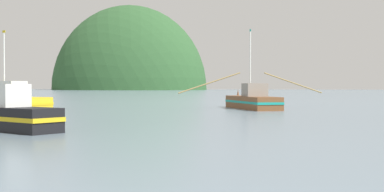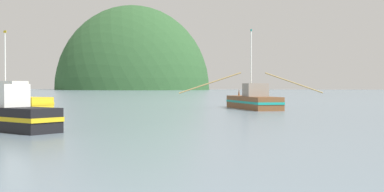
{
  "view_description": "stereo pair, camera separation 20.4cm",
  "coord_description": "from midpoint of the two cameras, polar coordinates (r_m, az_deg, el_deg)",
  "views": [
    {
      "loc": [
        5.41,
        -0.98,
        2.1
      ],
      "look_at": [
        -2.65,
        33.35,
        1.4
      ],
      "focal_mm": 48.48,
      "sensor_mm": 36.0,
      "label": 1
    },
    {
      "loc": [
        5.6,
        -0.94,
        2.1
      ],
      "look_at": [
        -2.65,
        33.35,
        1.4
      ],
      "focal_mm": 48.48,
      "sensor_mm": 36.0,
      "label": 2
    }
  ],
  "objects": [
    {
      "name": "hill_mid_left",
      "position": [
        276.2,
        -6.64,
        0.69
      ],
      "size": [
        82.94,
        66.35,
        89.12
      ],
      "primitive_type": "ellipsoid",
      "color": "#2D562D",
      "rests_on": "ground"
    },
    {
      "name": "fishing_boat_brown",
      "position": [
        47.39,
        6.88,
        -0.52
      ],
      "size": [
        12.45,
        9.49,
        7.31
      ],
      "rotation": [
        0.0,
        0.0,
        2.02
      ],
      "color": "brown",
      "rests_on": "ground"
    },
    {
      "name": "fishing_boat_yellow",
      "position": [
        46.55,
        -19.18,
        -0.58
      ],
      "size": [
        8.43,
        4.84,
        6.83
      ],
      "rotation": [
        0.0,
        0.0,
        2.81
      ],
      "color": "gold",
      "rests_on": "ground"
    }
  ]
}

